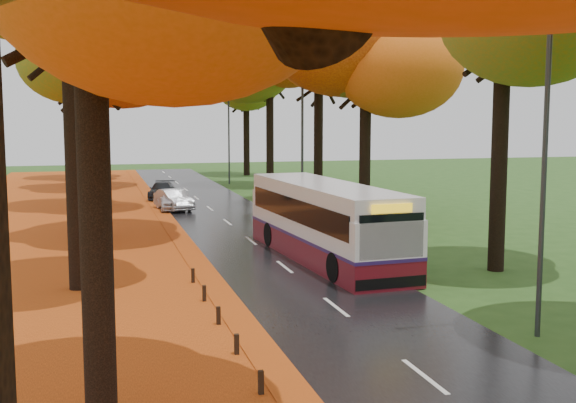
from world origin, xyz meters
name	(u,v)px	position (x,y,z in m)	size (l,w,h in m)	color
road	(247,238)	(0.00, 25.00, 0.02)	(6.50, 90.00, 0.04)	black
centre_line	(247,237)	(0.00, 25.00, 0.04)	(0.12, 90.00, 0.01)	silver
leaf_verge	(47,247)	(-9.00, 25.00, 0.01)	(12.00, 90.00, 0.02)	maroon
leaf_drift	(182,240)	(-3.05, 25.00, 0.04)	(0.90, 90.00, 0.01)	#D85B16
trees_left	(83,33)	(-7.18, 27.06, 9.53)	(9.20, 74.00, 13.88)	black
trees_right	(376,38)	(7.19, 26.91, 9.69)	(9.30, 74.20, 13.96)	black
streetlamp_near	(536,157)	(3.95, 8.00, 4.71)	(2.45, 0.18, 8.00)	#333538
streetlamp_mid	(298,135)	(3.95, 30.00, 4.71)	(2.45, 0.18, 8.00)	#333538
streetlamp_far	(226,128)	(3.95, 52.00, 4.71)	(2.45, 0.18, 8.00)	#333538
bus	(325,220)	(1.95, 19.03, 1.63)	(3.43, 11.68, 3.03)	#5A0E17
car_white	(172,200)	(-2.35, 36.02, 0.65)	(1.44, 3.57, 1.22)	silver
car_silver	(174,200)	(-2.22, 35.89, 0.67)	(1.33, 3.82, 1.26)	#93959A
car_dark	(162,190)	(-2.35, 42.20, 0.61)	(1.60, 3.94, 1.14)	black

